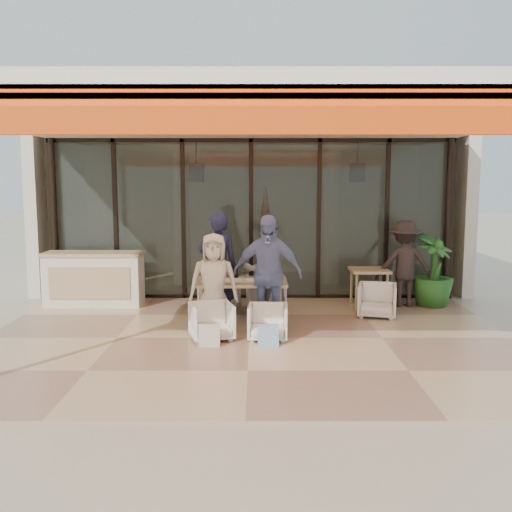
{
  "coord_description": "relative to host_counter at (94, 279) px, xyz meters",
  "views": [
    {
      "loc": [
        0.11,
        -8.34,
        2.36
      ],
      "look_at": [
        0.1,
        0.9,
        1.15
      ],
      "focal_mm": 40.0,
      "sensor_mm": 36.0,
      "label": 1
    }
  ],
  "objects": [
    {
      "name": "ground",
      "position": [
        2.97,
        -2.3,
        -0.53
      ],
      "size": [
        70.0,
        70.0,
        0.0
      ],
      "primitive_type": "plane",
      "color": "#C6B293",
      "rests_on": "ground"
    },
    {
      "name": "terrace_floor",
      "position": [
        2.97,
        -2.3,
        -0.53
      ],
      "size": [
        8.0,
        6.0,
        0.01
      ],
      "primitive_type": "cube",
      "color": "tan",
      "rests_on": "ground"
    },
    {
      "name": "terrace_structure",
      "position": [
        2.97,
        -2.56,
        2.72
      ],
      "size": [
        8.0,
        6.0,
        3.4
      ],
      "color": "silver",
      "rests_on": "ground"
    },
    {
      "name": "glass_storefront",
      "position": [
        2.97,
        0.7,
        1.07
      ],
      "size": [
        8.08,
        0.1,
        3.2
      ],
      "color": "#9EADA3",
      "rests_on": "ground"
    },
    {
      "name": "interior_block",
      "position": [
        2.98,
        3.02,
        1.7
      ],
      "size": [
        9.05,
        3.62,
        3.52
      ],
      "color": "silver",
      "rests_on": "ground"
    },
    {
      "name": "host_counter",
      "position": [
        0.0,
        0.0,
        0.0
      ],
      "size": [
        1.85,
        0.65,
        1.04
      ],
      "color": "silver",
      "rests_on": "ground"
    },
    {
      "name": "dining_table",
      "position": [
        2.82,
        -1.38,
        0.16
      ],
      "size": [
        1.5,
        0.9,
        0.93
      ],
      "color": "tan",
      "rests_on": "ground"
    },
    {
      "name": "chair_far_left",
      "position": [
        2.41,
        -0.44,
        -0.22
      ],
      "size": [
        0.76,
        0.74,
        0.63
      ],
      "primitive_type": "imported",
      "rotation": [
        0.0,
        0.0,
        2.81
      ],
      "color": "white",
      "rests_on": "ground"
    },
    {
      "name": "chair_far_right",
      "position": [
        3.25,
        -0.44,
        -0.17
      ],
      "size": [
        0.73,
        0.68,
        0.72
      ],
      "primitive_type": "imported",
      "rotation": [
        0.0,
        0.0,
        3.18
      ],
      "color": "white",
      "rests_on": "ground"
    },
    {
      "name": "chair_near_left",
      "position": [
        2.41,
        -2.34,
        -0.22
      ],
      "size": [
        0.74,
        0.71,
        0.63
      ],
      "primitive_type": "imported",
      "rotation": [
        0.0,
        0.0,
        0.27
      ],
      "color": "white",
      "rests_on": "ground"
    },
    {
      "name": "chair_near_right",
      "position": [
        3.25,
        -2.34,
        -0.23
      ],
      "size": [
        0.61,
        0.57,
        0.6
      ],
      "primitive_type": "imported",
      "rotation": [
        0.0,
        0.0,
        -0.05
      ],
      "color": "white",
      "rests_on": "ground"
    },
    {
      "name": "diner_navy",
      "position": [
        2.41,
        -0.94,
        0.4
      ],
      "size": [
        0.76,
        0.58,
        1.85
      ],
      "primitive_type": "imported",
      "rotation": [
        0.0,
        0.0,
        3.37
      ],
      "color": "#191C37",
      "rests_on": "ground"
    },
    {
      "name": "diner_grey",
      "position": [
        3.25,
        -0.94,
        0.31
      ],
      "size": [
        0.96,
        0.84,
        1.68
      ],
      "primitive_type": "imported",
      "rotation": [
        0.0,
        0.0,
        3.43
      ],
      "color": "slate",
      "rests_on": "ground"
    },
    {
      "name": "diner_cream",
      "position": [
        2.41,
        -1.84,
        0.25
      ],
      "size": [
        0.77,
        0.5,
        1.57
      ],
      "primitive_type": "imported",
      "rotation": [
        0.0,
        0.0,
        0.01
      ],
      "color": "beige",
      "rests_on": "ground"
    },
    {
      "name": "diner_periwinkle",
      "position": [
        3.25,
        -1.84,
        0.4
      ],
      "size": [
        1.14,
        0.6,
        1.86
      ],
      "primitive_type": "imported",
      "rotation": [
        0.0,
        0.0,
        -0.14
      ],
      "color": "#6D80B6",
      "rests_on": "ground"
    },
    {
      "name": "tote_bag_cream",
      "position": [
        2.41,
        -2.74,
        -0.36
      ],
      "size": [
        0.3,
        0.1,
        0.34
      ],
      "primitive_type": "cube",
      "color": "silver",
      "rests_on": "ground"
    },
    {
      "name": "tote_bag_blue",
      "position": [
        3.25,
        -2.74,
        -0.36
      ],
      "size": [
        0.3,
        0.1,
        0.34
      ],
      "primitive_type": "cube",
      "color": "#99BFD8",
      "rests_on": "ground"
    },
    {
      "name": "side_table",
      "position": [
        5.19,
        -0.14,
        0.11
      ],
      "size": [
        0.7,
        0.7,
        0.74
      ],
      "color": "tan",
      "rests_on": "ground"
    },
    {
      "name": "side_chair",
      "position": [
        5.19,
        -0.89,
        -0.2
      ],
      "size": [
        0.77,
        0.74,
        0.66
      ],
      "primitive_type": "imported",
      "rotation": [
        0.0,
        0.0,
        -0.23
      ],
      "color": "white",
      "rests_on": "ground"
    },
    {
      "name": "standing_woman",
      "position": [
        5.85,
        -0.07,
        0.29
      ],
      "size": [
        1.09,
        0.65,
        1.65
      ],
      "primitive_type": "imported",
      "rotation": [
        0.0,
        0.0,
        3.18
      ],
      "color": "black",
      "rests_on": "ground"
    },
    {
      "name": "potted_palm",
      "position": [
        6.4,
        -0.05,
        0.16
      ],
      "size": [
        1.09,
        1.09,
        1.38
      ],
      "primitive_type": "imported",
      "rotation": [
        0.0,
        0.0,
        0.71
      ],
      "color": "#1E5919",
      "rests_on": "ground"
    }
  ]
}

